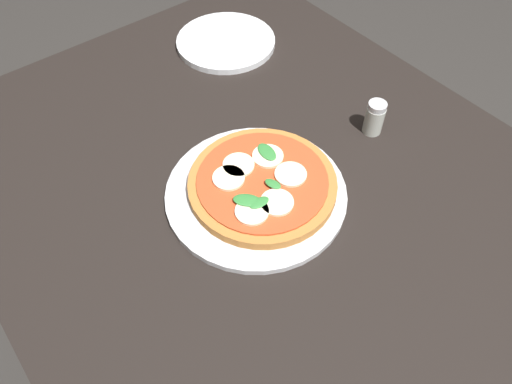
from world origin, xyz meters
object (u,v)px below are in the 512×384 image
(dining_table, at_px, (276,230))
(plate_white, at_px, (226,42))
(serving_tray, at_px, (256,193))
(pepper_shaker, at_px, (375,118))
(pizza, at_px, (262,183))

(dining_table, relative_size, plate_white, 5.53)
(dining_table, xyz_separation_m, serving_tray, (0.02, 0.03, 0.12))
(pepper_shaker, bearing_deg, serving_tray, 86.90)
(dining_table, xyz_separation_m, plate_white, (0.42, -0.19, 0.12))
(serving_tray, xyz_separation_m, plate_white, (0.40, -0.23, 0.00))
(dining_table, distance_m, plate_white, 0.48)
(plate_white, bearing_deg, pizza, 151.65)
(serving_tray, distance_m, pepper_shaker, 0.28)
(pizza, bearing_deg, plate_white, -28.35)
(serving_tray, bearing_deg, plate_white, -29.87)
(serving_tray, xyz_separation_m, pizza, (-0.00, -0.01, 0.02))
(serving_tray, relative_size, pizza, 1.22)
(dining_table, relative_size, serving_tray, 3.99)
(pizza, bearing_deg, dining_table, -141.53)
(plate_white, relative_size, pepper_shaker, 3.29)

